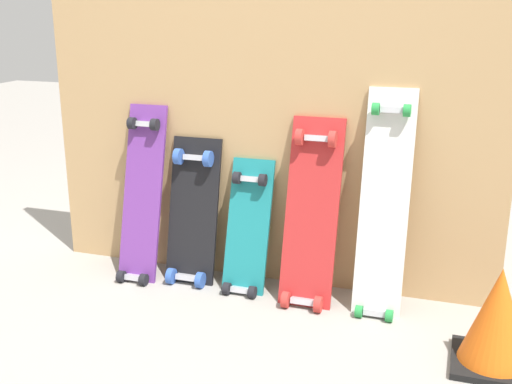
% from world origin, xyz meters
% --- Properties ---
extents(ground_plane, '(12.00, 12.00, 0.00)m').
position_xyz_m(ground_plane, '(0.00, 0.00, 0.00)').
color(ground_plane, '#9E9991').
extents(plywood_wall_panel, '(2.04, 0.04, 1.49)m').
position_xyz_m(plywood_wall_panel, '(0.00, 0.07, 0.75)').
color(plywood_wall_panel, tan).
rests_on(plywood_wall_panel, ground).
extents(skateboard_purple, '(0.18, 0.27, 0.85)m').
position_xyz_m(skateboard_purple, '(-0.54, -0.07, 0.35)').
color(skateboard_purple, '#6B338C').
rests_on(skateboard_purple, ground).
extents(skateboard_black, '(0.23, 0.23, 0.70)m').
position_xyz_m(skateboard_black, '(-0.31, -0.05, 0.29)').
color(skateboard_black, black).
rests_on(skateboard_black, ground).
extents(skateboard_teal, '(0.19, 0.24, 0.64)m').
position_xyz_m(skateboard_teal, '(-0.04, -0.06, 0.25)').
color(skateboard_teal, '#197A7F').
rests_on(skateboard_teal, ground).
extents(skateboard_red, '(0.22, 0.29, 0.83)m').
position_xyz_m(skateboard_red, '(0.24, -0.08, 0.35)').
color(skateboard_red, '#B22626').
rests_on(skateboard_red, ground).
extents(skateboard_white, '(0.20, 0.27, 0.97)m').
position_xyz_m(skateboard_white, '(0.54, -0.07, 0.41)').
color(skateboard_white, silver).
rests_on(skateboard_white, ground).
extents(traffic_cone, '(0.28, 0.28, 0.37)m').
position_xyz_m(traffic_cone, '(0.98, -0.41, 0.18)').
color(traffic_cone, black).
rests_on(traffic_cone, ground).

